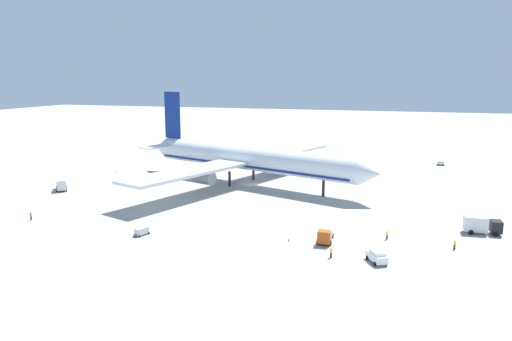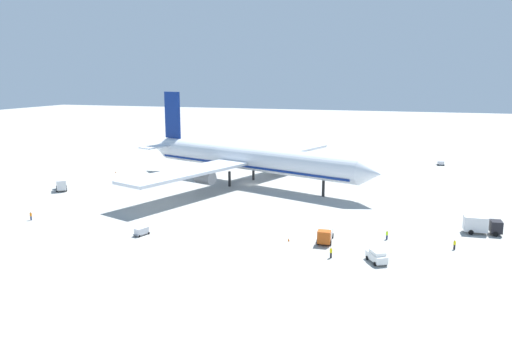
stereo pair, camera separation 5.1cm
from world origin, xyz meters
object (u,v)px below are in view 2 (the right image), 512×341
Objects in this scene: service_truck_2 at (325,234)px; traffic_cone_0 at (116,172)px; airliner at (247,158)px; ground_worker_0 at (455,245)px; service_truck_3 at (481,225)px; baggage_cart_0 at (141,231)px; traffic_cone_1 at (289,240)px; baggage_cart_1 at (441,163)px; service_truck_0 at (61,184)px; service_van at (377,256)px; ground_worker_2 at (387,235)px; ground_worker_1 at (31,216)px; ground_worker_3 at (331,253)px.

service_truck_2 is 11.44× the size of traffic_cone_0.
ground_worker_0 is (49.12, -37.83, -6.08)m from airliner.
service_truck_3 is 1.87× the size of baggage_cart_0.
service_truck_2 is at bearing 16.71° from traffic_cone_1.
baggage_cart_1 is 1.82× the size of ground_worker_0.
traffic_cone_0 and traffic_cone_1 have the same top height.
ground_worker_0 is at bearing -10.08° from service_truck_0.
baggage_cart_1 is 5.36× the size of traffic_cone_1.
service_truck_0 is 96.78m from service_truck_3.
traffic_cone_0 is (-37.80, 49.33, -0.49)m from baggage_cart_0.
traffic_cone_0 is at bearing 127.46° from baggage_cart_0.
ground_worker_2 is at bearing 85.54° from service_van.
ground_worker_2 is at bearing 7.76° from ground_worker_1.
traffic_cone_0 is 1.00× the size of traffic_cone_1.
service_truck_0 is 3.36× the size of ground_worker_1.
service_truck_0 is at bearing 161.76° from service_van.
ground_worker_3 is at bearing -34.80° from traffic_cone_0.
ground_worker_1 reaches higher than baggage_cart_0.
ground_worker_0 is 21.51m from ground_worker_3.
service_truck_3 is (54.32, -27.39, -5.20)m from airliner.
service_truck_2 is 1.41× the size of service_van.
ground_worker_3 is (2.22, -7.61, -0.44)m from service_truck_2.
ground_worker_1 is 3.01× the size of traffic_cone_1.
baggage_cart_0 reaches higher than traffic_cone_0.
service_van is 11.82m from ground_worker_2.
baggage_cart_1 is (55.18, 92.30, 0.00)m from baggage_cart_0.
ground_worker_0 is 1.00× the size of ground_worker_2.
airliner is at bearing -3.12° from traffic_cone_0.
baggage_cart_1 is 1.81× the size of ground_worker_2.
airliner is 25.57× the size of baggage_cart_1.
service_truck_2 is 3.62× the size of ground_worker_3.
service_van is 2.56× the size of ground_worker_3.
service_truck_3 is at bearing -3.44° from service_truck_0.
service_truck_2 is at bearing -104.93° from baggage_cart_1.
traffic_cone_1 is (26.24, 4.81, -0.49)m from baggage_cart_0.
service_van is 16.37m from traffic_cone_1.
baggage_cart_1 is (50.77, 45.27, -6.14)m from airliner.
ground_worker_1 is (11.83, -23.76, -0.71)m from service_truck_0.
baggage_cart_0 is (-4.41, -47.02, -6.14)m from airliner.
traffic_cone_1 is at bearing 160.08° from service_van.
airliner is 60.84m from service_van.
baggage_cart_0 is at bearing -33.89° from service_truck_0.
baggage_cart_0 is at bearing -120.87° from baggage_cart_1.
service_van is (9.28, -7.40, -0.30)m from service_truck_2.
ground_worker_0 is at bearing 9.75° from baggage_cart_0.
service_van is 93.89m from traffic_cone_0.
baggage_cart_1 is 121.69m from ground_worker_1.
airliner is at bearing 127.91° from service_van.
service_truck_0 is at bearing 169.84° from ground_worker_2.
service_truck_3 is (26.39, 12.99, 0.38)m from service_truck_2.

